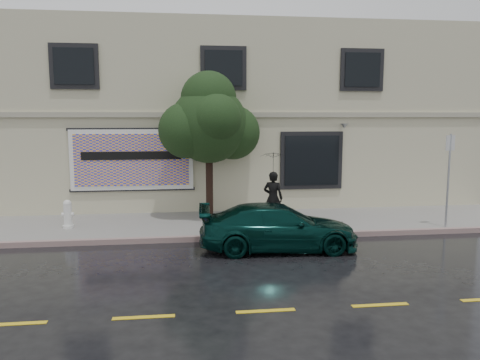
{
  "coord_description": "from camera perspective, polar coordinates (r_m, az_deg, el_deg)",
  "views": [
    {
      "loc": [
        -1.48,
        -11.55,
        3.55
      ],
      "look_at": [
        0.23,
        2.2,
        1.65
      ],
      "focal_mm": 35.0,
      "sensor_mm": 36.0,
      "label": 1
    }
  ],
  "objects": [
    {
      "name": "street_tree",
      "position": [
        15.62,
        -3.81,
        6.72
      ],
      "size": [
        2.56,
        2.56,
        4.41
      ],
      "color": "black",
      "rests_on": "sidewalk"
    },
    {
      "name": "ground",
      "position": [
        12.17,
        0.19,
        -9.16
      ],
      "size": [
        90.0,
        90.0,
        0.0
      ],
      "primitive_type": "plane",
      "color": "black",
      "rests_on": "ground"
    },
    {
      "name": "billboard",
      "position": [
        16.63,
        -13.02,
        2.43
      ],
      "size": [
        4.3,
        0.16,
        2.2
      ],
      "color": "white",
      "rests_on": "ground"
    },
    {
      "name": "road_marking",
      "position": [
        8.92,
        3.15,
        -15.64
      ],
      "size": [
        19.0,
        0.12,
        0.01
      ],
      "primitive_type": "cube",
      "color": "gold",
      "rests_on": "ground"
    },
    {
      "name": "sign_pole",
      "position": [
        15.6,
        24.09,
        0.87
      ],
      "size": [
        0.34,
        0.12,
        2.87
      ],
      "rotation": [
        0.0,
        0.0,
        0.28
      ],
      "color": "#9DA0A6",
      "rests_on": "sidewalk"
    },
    {
      "name": "sidewalk",
      "position": [
        15.27,
        -1.36,
        -5.36
      ],
      "size": [
        20.0,
        3.5,
        0.15
      ],
      "primitive_type": "cube",
      "color": "gray",
      "rests_on": "ground"
    },
    {
      "name": "umbrella",
      "position": [
        14.57,
        4.09,
        2.3
      ],
      "size": [
        0.98,
        0.98,
        0.64
      ],
      "primitive_type": "imported",
      "rotation": [
        0.0,
        0.0,
        -0.15
      ],
      "color": "black",
      "rests_on": "pedestrian"
    },
    {
      "name": "car",
      "position": [
        12.58,
        4.69,
        -5.74
      ],
      "size": [
        4.28,
        2.05,
        1.22
      ],
      "primitive_type": "imported",
      "rotation": [
        0.0,
        0.0,
        1.52
      ],
      "color": "black",
      "rests_on": "ground"
    },
    {
      "name": "pedestrian",
      "position": [
        14.73,
        4.05,
        -2.21
      ],
      "size": [
        0.73,
        0.63,
        1.69
      ],
      "primitive_type": "imported",
      "rotation": [
        0.0,
        0.0,
        2.71
      ],
      "color": "black",
      "rests_on": "sidewalk"
    },
    {
      "name": "building",
      "position": [
        20.6,
        -3.0,
        7.64
      ],
      "size": [
        20.0,
        8.12,
        7.0
      ],
      "color": "#B9B895",
      "rests_on": "ground"
    },
    {
      "name": "fire_hydrant",
      "position": [
        15.26,
        -20.26,
        -3.94
      ],
      "size": [
        0.36,
        0.34,
        0.87
      ],
      "rotation": [
        0.0,
        0.0,
        0.36
      ],
      "color": "silver",
      "rests_on": "sidewalk"
    },
    {
      "name": "curb",
      "position": [
        13.58,
        -0.62,
        -7.03
      ],
      "size": [
        20.0,
        0.18,
        0.16
      ],
      "primitive_type": "cube",
      "color": "gray",
      "rests_on": "ground"
    }
  ]
}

